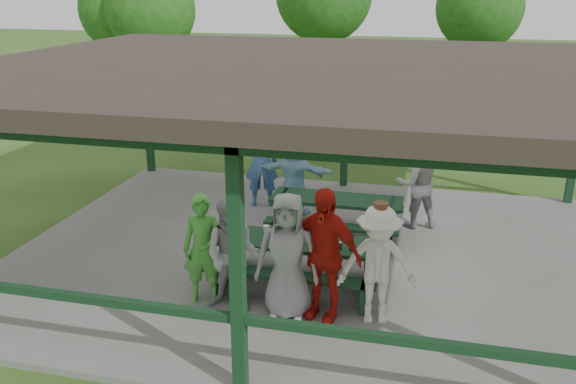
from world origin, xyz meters
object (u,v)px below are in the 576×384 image
(picnic_table_near, at_px, (297,257))
(contestant_green, at_px, (203,249))
(contestant_red, at_px, (323,254))
(contestant_white_fedora, at_px, (378,265))
(picnic_table_far, at_px, (336,213))
(contestant_grey_mid, at_px, (287,256))
(pickup_truck, at_px, (471,111))
(spectator_blue, at_px, (261,162))
(spectator_lblue, at_px, (295,175))
(farm_trailer, at_px, (341,129))
(spectator_grey, at_px, (417,184))
(contestant_grey_left, at_px, (233,256))

(picnic_table_near, height_order, contestant_green, contestant_green)
(contestant_red, height_order, contestant_white_fedora, contestant_red)
(picnic_table_far, relative_size, contestant_grey_mid, 1.30)
(contestant_white_fedora, bearing_deg, contestant_green, 171.01)
(pickup_truck, bearing_deg, spectator_blue, 135.20)
(contestant_white_fedora, bearing_deg, spectator_lblue, 108.73)
(pickup_truck, distance_m, farm_trailer, 4.46)
(spectator_blue, height_order, farm_trailer, spectator_blue)
(picnic_table_near, distance_m, spectator_grey, 3.33)
(contestant_red, distance_m, pickup_truck, 12.11)
(pickup_truck, bearing_deg, picnic_table_far, 148.56)
(spectator_grey, bearing_deg, contestant_white_fedora, 65.49)
(spectator_lblue, height_order, spectator_grey, spectator_grey)
(picnic_table_near, xyz_separation_m, pickup_truck, (2.92, 11.05, 0.19))
(picnic_table_far, relative_size, spectator_blue, 1.25)
(spectator_lblue, height_order, farm_trailer, spectator_lblue)
(picnic_table_near, xyz_separation_m, picnic_table_far, (0.26, 2.00, -0.01))
(contestant_grey_mid, xyz_separation_m, farm_trailer, (-0.75, 9.32, -0.40))
(picnic_table_near, xyz_separation_m, contestant_grey_left, (-0.71, -0.92, 0.36))
(spectator_grey, height_order, pickup_truck, spectator_grey)
(picnic_table_near, height_order, contestant_grey_mid, contestant_grey_mid)
(contestant_green, relative_size, pickup_truck, 0.30)
(spectator_lblue, relative_size, pickup_truck, 0.29)
(contestant_grey_left, bearing_deg, pickup_truck, 72.97)
(contestant_green, xyz_separation_m, contestant_grey_mid, (1.27, -0.12, 0.09))
(contestant_green, distance_m, spectator_grey, 4.63)
(picnic_table_near, relative_size, contestant_green, 1.56)
(contestant_green, relative_size, contestant_grey_left, 0.98)
(picnic_table_far, height_order, contestant_grey_left, contestant_grey_left)
(picnic_table_far, bearing_deg, spectator_blue, 144.20)
(picnic_table_near, height_order, pickup_truck, pickup_truck)
(contestant_red, xyz_separation_m, spectator_blue, (-2.07, 4.10, -0.01))
(spectator_lblue, height_order, spectator_blue, spectator_blue)
(spectator_blue, xyz_separation_m, pickup_truck, (4.44, 7.77, -0.28))
(contestant_white_fedora, bearing_deg, contestant_grey_mid, 177.41)
(contestant_grey_left, xyz_separation_m, contestant_red, (1.26, 0.10, 0.12))
(spectator_grey, bearing_deg, farm_trailer, -86.08)
(contestant_white_fedora, bearing_deg, contestant_grey_left, 175.02)
(spectator_lblue, bearing_deg, farm_trailer, -87.30)
(contestant_green, bearing_deg, farm_trailer, 75.61)
(contestant_white_fedora, distance_m, spectator_blue, 4.91)
(pickup_truck, xyz_separation_m, farm_trailer, (-3.60, -2.64, -0.17))
(picnic_table_near, relative_size, pickup_truck, 0.46)
(spectator_lblue, bearing_deg, contestant_grey_mid, 105.36)
(contestant_red, height_order, farm_trailer, contestant_red)
(contestant_grey_left, relative_size, contestant_grey_mid, 0.92)
(contestant_green, bearing_deg, spectator_grey, 41.02)
(contestant_red, bearing_deg, spectator_lblue, 124.07)
(contestant_green, bearing_deg, contestant_grey_mid, -16.52)
(contestant_green, height_order, spectator_blue, spectator_blue)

